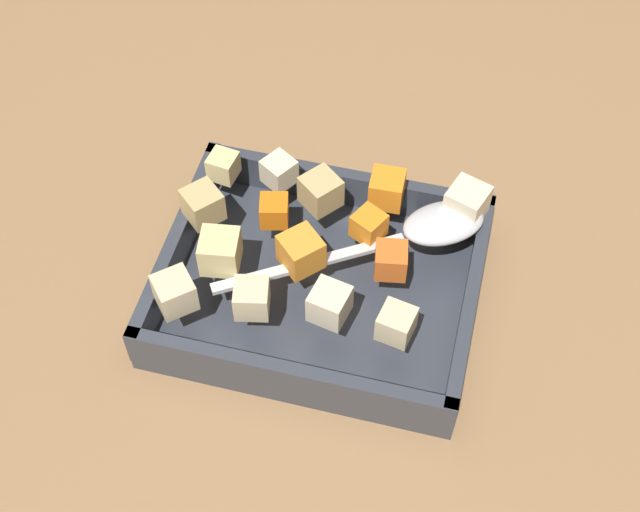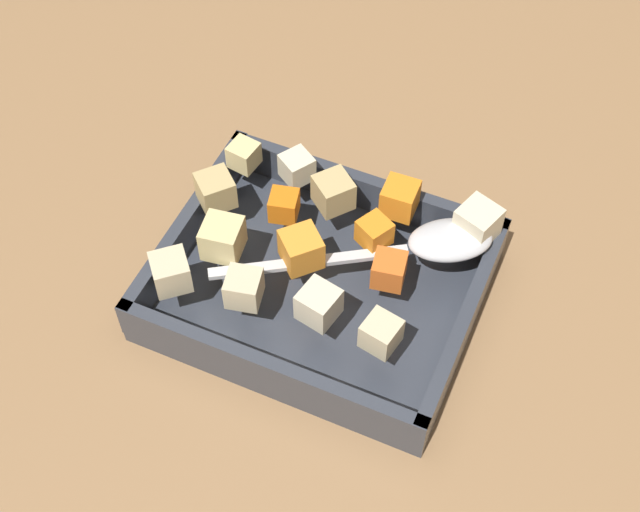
# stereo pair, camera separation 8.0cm
# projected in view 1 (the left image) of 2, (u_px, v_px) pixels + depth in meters

# --- Properties ---
(ground_plane) EXTENTS (4.00, 4.00, 0.00)m
(ground_plane) POSITION_uv_depth(u_px,v_px,m) (332.00, 298.00, 0.85)
(ground_plane) COLOR #936D47
(baking_dish) EXTENTS (0.28, 0.23, 0.05)m
(baking_dish) POSITION_uv_depth(u_px,v_px,m) (320.00, 287.00, 0.84)
(baking_dish) COLOR #333842
(baking_dish) RESTS_ON ground_plane
(carrot_chunk_corner_se) EXTENTS (0.03, 0.03, 0.03)m
(carrot_chunk_corner_se) POSITION_uv_depth(u_px,v_px,m) (369.00, 225.00, 0.81)
(carrot_chunk_corner_se) COLOR orange
(carrot_chunk_corner_se) RESTS_ON baking_dish
(carrot_chunk_center) EXTENTS (0.03, 0.03, 0.03)m
(carrot_chunk_center) POSITION_uv_depth(u_px,v_px,m) (387.00, 189.00, 0.84)
(carrot_chunk_center) COLOR orange
(carrot_chunk_center) RESTS_ON baking_dish
(carrot_chunk_front_center) EXTENTS (0.05, 0.05, 0.03)m
(carrot_chunk_front_center) POSITION_uv_depth(u_px,v_px,m) (301.00, 252.00, 0.79)
(carrot_chunk_front_center) COLOR orange
(carrot_chunk_front_center) RESTS_ON baking_dish
(carrot_chunk_corner_nw) EXTENTS (0.03, 0.03, 0.03)m
(carrot_chunk_corner_nw) POSITION_uv_depth(u_px,v_px,m) (274.00, 211.00, 0.82)
(carrot_chunk_corner_nw) COLOR orange
(carrot_chunk_corner_nw) RESTS_ON baking_dish
(carrot_chunk_mid_left) EXTENTS (0.03, 0.03, 0.03)m
(carrot_chunk_mid_left) POSITION_uv_depth(u_px,v_px,m) (391.00, 260.00, 0.79)
(carrot_chunk_mid_left) COLOR orange
(carrot_chunk_mid_left) RESTS_ON baking_dish
(potato_chunk_under_handle) EXTENTS (0.04, 0.04, 0.03)m
(potato_chunk_under_handle) POSITION_uv_depth(u_px,v_px,m) (279.00, 171.00, 0.85)
(potato_chunk_under_handle) COLOR beige
(potato_chunk_under_handle) RESTS_ON baking_dish
(potato_chunk_heap_top) EXTENTS (0.04, 0.04, 0.03)m
(potato_chunk_heap_top) POSITION_uv_depth(u_px,v_px,m) (175.00, 293.00, 0.77)
(potato_chunk_heap_top) COLOR beige
(potato_chunk_heap_top) RESTS_ON baking_dish
(potato_chunk_near_left) EXTENTS (0.03, 0.03, 0.03)m
(potato_chunk_near_left) POSITION_uv_depth(u_px,v_px,m) (252.00, 298.00, 0.77)
(potato_chunk_near_left) COLOR beige
(potato_chunk_near_left) RESTS_ON baking_dish
(potato_chunk_heap_side) EXTENTS (0.04, 0.04, 0.03)m
(potato_chunk_heap_side) POSITION_uv_depth(u_px,v_px,m) (220.00, 251.00, 0.79)
(potato_chunk_heap_side) COLOR #E0CC89
(potato_chunk_heap_side) RESTS_ON baking_dish
(potato_chunk_near_right) EXTENTS (0.04, 0.04, 0.03)m
(potato_chunk_near_right) POSITION_uv_depth(u_px,v_px,m) (467.00, 203.00, 0.83)
(potato_chunk_near_right) COLOR beige
(potato_chunk_near_right) RESTS_ON baking_dish
(potato_chunk_far_left) EXTENTS (0.03, 0.03, 0.03)m
(potato_chunk_far_left) POSITION_uv_depth(u_px,v_px,m) (396.00, 324.00, 0.75)
(potato_chunk_far_left) COLOR beige
(potato_chunk_far_left) RESTS_ON baking_dish
(potato_chunk_far_right) EXTENTS (0.04, 0.04, 0.03)m
(potato_chunk_far_right) POSITION_uv_depth(u_px,v_px,m) (203.00, 205.00, 0.83)
(potato_chunk_far_right) COLOR tan
(potato_chunk_far_right) RESTS_ON baking_dish
(potato_chunk_rim_edge) EXTENTS (0.03, 0.03, 0.03)m
(potato_chunk_rim_edge) POSITION_uv_depth(u_px,v_px,m) (223.00, 166.00, 0.86)
(potato_chunk_rim_edge) COLOR #E0CC89
(potato_chunk_rim_edge) RESTS_ON baking_dish
(potato_chunk_back_center) EXTENTS (0.04, 0.04, 0.03)m
(potato_chunk_back_center) POSITION_uv_depth(u_px,v_px,m) (321.00, 191.00, 0.83)
(potato_chunk_back_center) COLOR tan
(potato_chunk_back_center) RESTS_ON baking_dish
(parsnip_chunk_corner_sw) EXTENTS (0.04, 0.04, 0.03)m
(parsnip_chunk_corner_sw) POSITION_uv_depth(u_px,v_px,m) (330.00, 304.00, 0.76)
(parsnip_chunk_corner_sw) COLOR beige
(parsnip_chunk_corner_sw) RESTS_ON baking_dish
(serving_spoon) EXTENTS (0.23, 0.16, 0.02)m
(serving_spoon) POSITION_uv_depth(u_px,v_px,m) (429.00, 227.00, 0.82)
(serving_spoon) COLOR silver
(serving_spoon) RESTS_ON baking_dish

